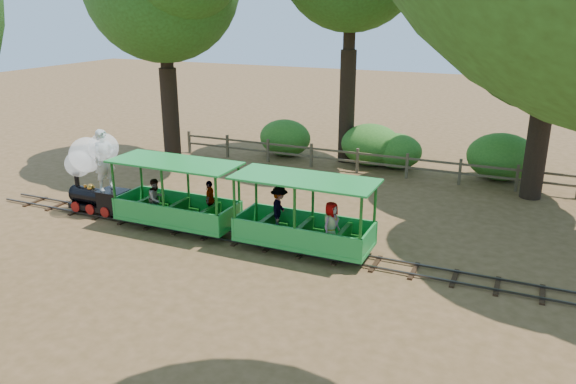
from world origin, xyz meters
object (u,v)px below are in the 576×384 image
at_px(locomotive, 93,166).
at_px(carriage_front, 177,204).
at_px(carriage_rear, 302,222).
at_px(fence, 382,161).

bearing_deg(locomotive, carriage_front, -1.47).
xyz_separation_m(carriage_rear, fence, (0.10, 7.98, -0.27)).
relative_size(locomotive, carriage_rear, 0.74).
relative_size(carriage_front, carriage_rear, 1.00).
relative_size(locomotive, carriage_front, 0.74).
bearing_deg(locomotive, fence, 47.46).
bearing_deg(fence, locomotive, -132.54).
height_order(locomotive, carriage_front, locomotive).
bearing_deg(fence, carriage_front, -117.14).
height_order(carriage_front, carriage_rear, same).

